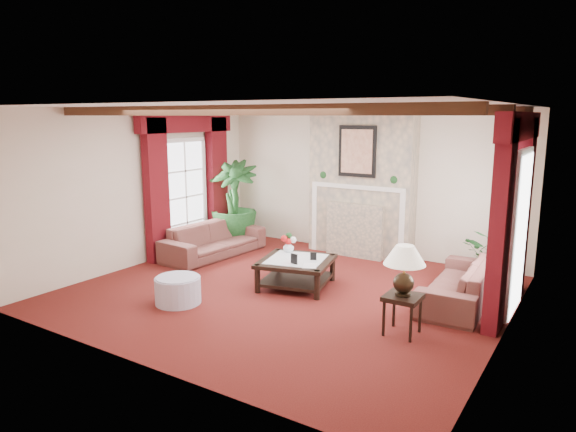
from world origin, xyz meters
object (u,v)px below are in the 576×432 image
Objects in this scene: ottoman at (178,290)px; coffee_table at (296,273)px; sofa_right at (460,276)px; side_table at (402,315)px; potted_palm at (234,221)px; sofa_left at (214,234)px.

coffee_table is at bearing 55.82° from ottoman.
side_table is at bearing -14.04° from sofa_right.
side_table is (4.45, -2.40, -0.23)m from potted_palm.
sofa_right is 4.14× the size of side_table.
coffee_table is at bearing -103.05° from sofa_left.
ottoman is (-3.30, -2.15, -0.20)m from sofa_right.
potted_palm reaches higher than side_table.
sofa_left is at bearing -92.71° from sofa_right.
potted_palm is (-4.75, 0.94, 0.09)m from sofa_right.
coffee_table is 1.65× the size of ottoman.
potted_palm is at bearing 115.12° from ottoman.
potted_palm reaches higher than sofa_left.
sofa_right is at bearing 78.25° from side_table.
ottoman is (-1.02, -1.50, -0.03)m from coffee_table.
side_table reaches higher than coffee_table.
sofa_left reaches higher than ottoman.
coffee_table is at bearing 157.74° from side_table.
sofa_right reaches higher than side_table.
sofa_left is 2.50m from ottoman.
side_table is (-0.30, -1.46, -0.15)m from sofa_right.
potted_palm reaches higher than ottoman.
sofa_left is 4.47m from side_table.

